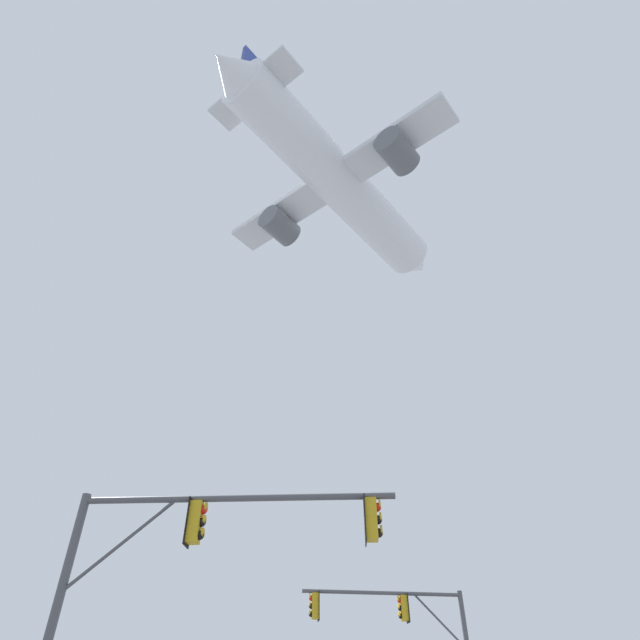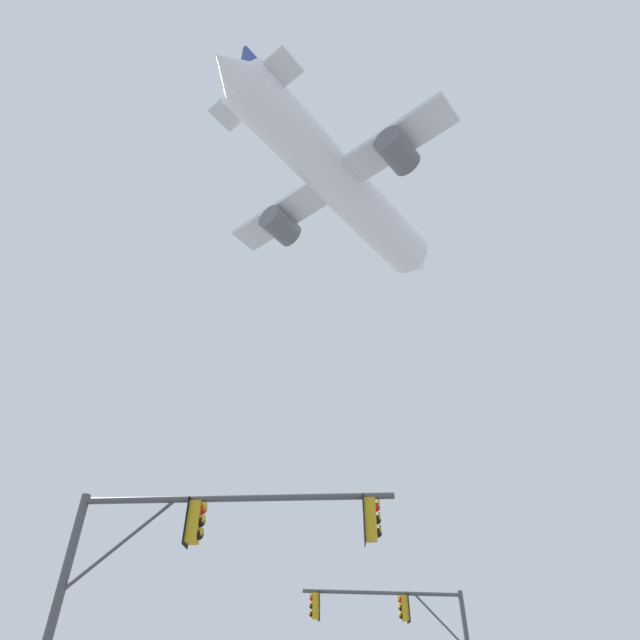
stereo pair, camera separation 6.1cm
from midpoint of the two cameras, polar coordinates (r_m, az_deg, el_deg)
signal_pole_near at (r=12.92m, az=-14.31°, el=-23.49°), size 7.33×0.57×5.95m
signal_pole_far at (r=24.12m, az=9.39°, el=-30.14°), size 6.54×1.23×5.96m
airplane at (r=44.11m, az=1.97°, el=14.56°), size 19.19×23.28×7.33m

